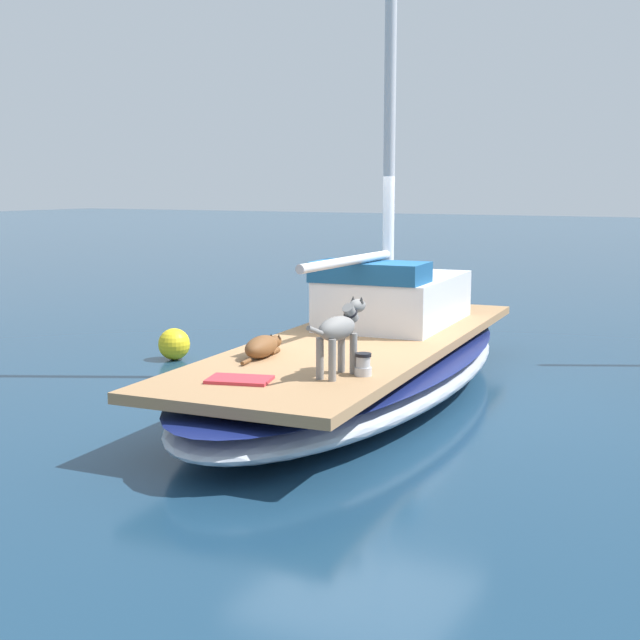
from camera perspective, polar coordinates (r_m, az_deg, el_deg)
name	(u,v)px	position (r m, az deg, el deg)	size (l,w,h in m)	color
ground_plane	(361,394)	(10.02, 2.71, -4.93)	(120.00, 120.00, 0.00)	navy
sailboat_main	(361,366)	(9.95, 2.72, -3.06)	(3.07, 7.41, 0.66)	#B2B7C1
mast_main	(385,67)	(10.53, 4.32, 16.35)	(0.14, 2.27, 6.92)	silver
cabin_house	(393,297)	(10.87, 4.83, 1.53)	(1.57, 2.32, 0.84)	silver
dog_grey	(340,330)	(7.88, 1.31, -0.69)	(0.27, 0.94, 0.70)	gray
dog_brown	(263,346)	(8.82, -3.80, -1.75)	(0.35, 0.95, 0.22)	brown
deck_winch	(363,365)	(7.94, 2.87, -3.00)	(0.16, 0.16, 0.21)	#B7B7BC
deck_towel	(240,380)	(7.76, -5.34, -3.94)	(0.56, 0.36, 0.03)	#C6333D
mooring_buoy	(174,344)	(12.10, -9.61, -1.58)	(0.44, 0.44, 0.44)	yellow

